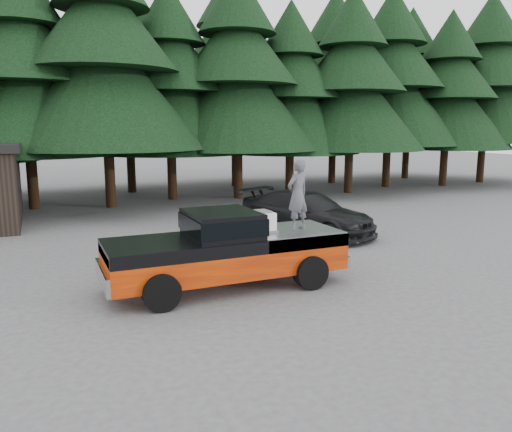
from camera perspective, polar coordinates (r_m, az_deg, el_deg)
name	(u,v)px	position (r m, az deg, el deg)	size (l,w,h in m)	color
ground	(239,290)	(12.29, -2.01, -8.49)	(120.00, 120.00, 0.00)	#4C4C4E
pickup_truck	(226,261)	(12.36, -3.44, -5.17)	(6.00, 2.04, 1.33)	#D23D02
truck_cab	(222,223)	(12.11, -3.93, -0.83)	(1.66, 1.90, 0.59)	black
air_compressor	(259,223)	(12.46, 0.35, -0.77)	(0.69, 0.57, 0.48)	white
man_on_bed	(298,195)	(12.67, 4.78, 2.41)	(0.66, 0.43, 1.80)	#4E4E54
parked_car	(306,213)	(18.56, 5.76, 0.36)	(2.21, 5.44, 1.58)	black
treeline	(124,54)	(28.67, -14.81, 17.42)	(60.15, 16.05, 17.50)	black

